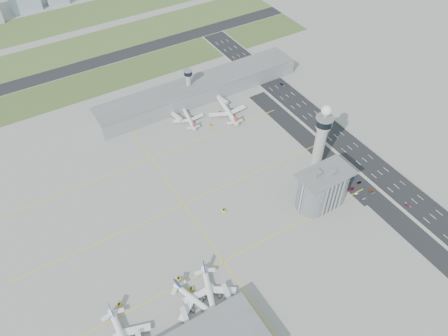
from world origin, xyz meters
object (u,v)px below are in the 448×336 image
tug_0 (119,305)px  car_lot_6 (374,193)px  airplane_near_c (210,293)px  tug_3 (224,210)px  tug_4 (211,125)px  car_lot_8 (359,182)px  car_lot_7 (371,191)px  jet_bridge_far_0 (172,114)px  car_lot_9 (355,177)px  car_lot_11 (343,168)px  secondary_tower (189,82)px  airplane_near_b (197,300)px  car_lot_3 (347,183)px  airplane_far_b (227,108)px  car_lot_2 (352,188)px  car_lot_0 (364,199)px  tug_5 (233,111)px  car_lot_10 (350,174)px  control_tower (321,137)px  car_hw_0 (407,205)px  jet_bridge_far_1 (218,98)px  car_lot_1 (357,193)px  car_lot_5 (336,173)px  car_lot_4 (339,177)px  jet_bridge_near_2 (231,305)px  admin_building (323,188)px  car_hw_2 (282,84)px  airplane_far_a (188,116)px  tug_2 (178,279)px  car_hw_4 (239,61)px  car_hw_1 (327,129)px  jet_bridge_near_1 (189,329)px

tug_0 → car_lot_6: 207.22m
airplane_near_c → tug_3: (44.60, 56.60, -4.83)m
tug_4 → car_lot_8: size_ratio=0.78×
car_lot_7 → jet_bridge_far_0: bearing=26.3°
car_lot_9 → car_lot_11: (-1.08, 12.79, -0.02)m
tug_0 → secondary_tower: bearing=175.9°
airplane_near_b → car_lot_3: size_ratio=9.60×
airplane_far_b → car_lot_2: (33.78, -134.69, -5.70)m
airplane_near_c → car_lot_0: 144.72m
airplane_near_b → tug_5: airplane_near_b is taller
car_lot_10 → car_lot_3: bearing=131.3°
control_tower → car_lot_8: size_ratio=16.98×
airplane_near_b → airplane_far_b: (119.32, 157.07, 0.99)m
control_tower → car_hw_0: (34.82, -68.38, -34.41)m
jet_bridge_far_1 → car_lot_11: jet_bridge_far_1 is taller
car_lot_1 → car_lot_9: car_lot_9 is taller
car_lot_7 → car_lot_10: bearing=-0.3°
jet_bridge_far_1 → car_lot_5: (31.33, -137.16, -2.21)m
car_lot_1 → car_lot_8: (9.62, 7.79, 0.08)m
car_lot_11 → car_lot_4: bearing=122.4°
airplane_far_b → tug_5: airplane_far_b is taller
car_lot_9 → jet_bridge_near_2: bearing=98.9°
jet_bridge_near_2 → car_lot_2: 140.22m
admin_building → airplane_far_b: (-3.17, 131.27, -9.02)m
tug_4 → car_lot_0: tug_4 is taller
tug_5 → car_hw_0: (51.57, -169.09, -0.22)m
car_lot_3 → car_lot_5: size_ratio=1.01×
car_lot_9 → car_hw_2: 140.68m
admin_building → car_lot_5: size_ratio=10.78×
airplane_far_a → car_lot_5: (70.85, -124.67, -4.37)m
airplane_far_a → jet_bridge_far_0: airplane_far_a is taller
car_lot_3 → car_lot_10: size_ratio=0.92×
car_lot_3 → car_lot_8: 10.16m
car_lot_8 → tug_2: bearing=94.6°
airplane_far_a → car_hw_4: 114.95m
car_hw_1 → tug_3: bearing=-172.4°
airplane_far_b → tug_4: size_ratio=15.19×
tug_3 → car_lot_2: bearing=-58.1°
admin_building → tug_5: bearing=88.6°
jet_bridge_near_2 → jet_bridge_far_0: (55.00, 193.00, 0.00)m
airplane_far_a → car_hw_0: (94.34, -179.89, -4.38)m
airplane_far_a → jet_bridge_near_1: (-95.48, -180.51, -2.16)m
admin_building → tug_3: bearing=156.1°
secondary_tower → airplane_far_a: (-17.52, -30.49, -13.80)m
car_lot_5 → jet_bridge_near_2: bearing=118.3°
airplane_near_c → tug_5: bearing=161.7°
airplane_far_b → car_lot_2: size_ratio=10.58×
car_lot_1 → car_lot_6: size_ratio=0.84×
jet_bridge_near_1 → car_lot_1: (165.40, 29.66, -2.28)m
jet_bridge_far_1 → car_lot_3: (31.06, -150.75, -2.28)m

